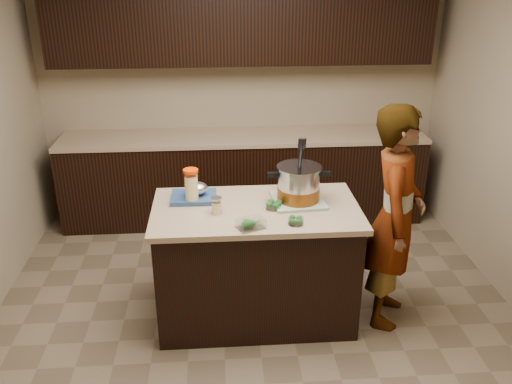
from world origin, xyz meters
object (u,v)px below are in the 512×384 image
at_px(stock_pot, 299,185).
at_px(lemonade_pitcher, 191,188).
at_px(island, 256,263).
at_px(person, 395,218).

xyz_separation_m(stock_pot, lemonade_pitcher, (-0.76, 0.03, -0.01)).
relative_size(island, person, 0.89).
relative_size(island, lemonade_pitcher, 5.72).
relative_size(stock_pot, person, 0.28).
xyz_separation_m(island, person, (0.98, -0.08, 0.37)).
distance_m(stock_pot, person, 0.72).
distance_m(stock_pot, lemonade_pitcher, 0.76).
height_order(stock_pot, lemonade_pitcher, stock_pot).
distance_m(island, lemonade_pitcher, 0.73).
height_order(island, stock_pot, stock_pot).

